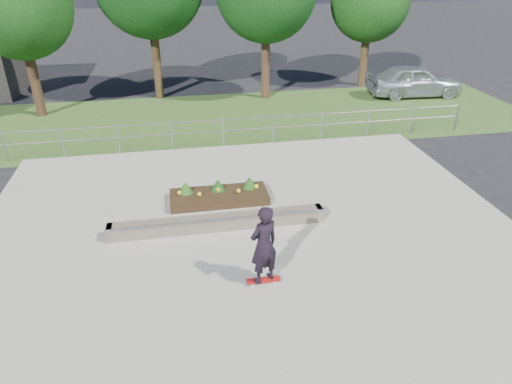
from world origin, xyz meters
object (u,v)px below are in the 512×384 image
(grind_ledge, at_px, (218,222))
(parked_car, at_px, (415,81))
(planter_bed, at_px, (219,195))
(skateboarder, at_px, (264,245))

(grind_ledge, distance_m, parked_car, 16.36)
(planter_bed, xyz_separation_m, skateboarder, (0.58, -4.18, 0.87))
(grind_ledge, height_order, planter_bed, planter_bed)
(planter_bed, relative_size, parked_car, 0.62)
(grind_ledge, relative_size, skateboarder, 2.95)
(planter_bed, xyz_separation_m, parked_car, (11.52, 9.73, 0.58))
(grind_ledge, xyz_separation_m, skateboarder, (0.78, -2.52, 0.85))
(planter_bed, distance_m, parked_car, 15.09)
(skateboarder, distance_m, parked_car, 17.70)
(skateboarder, bearing_deg, parked_car, 51.84)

